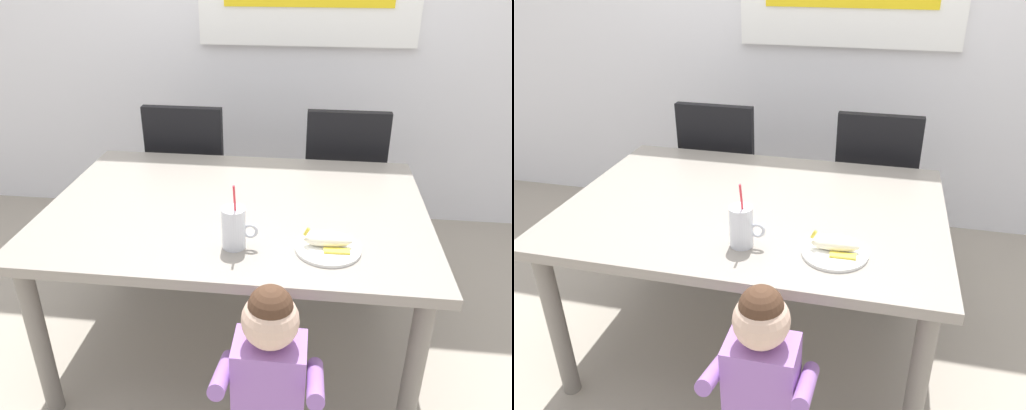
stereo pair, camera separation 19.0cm
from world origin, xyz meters
TOP-DOWN VIEW (x-y plane):
  - ground_plane at (0.00, 0.00)m, footprint 24.00×24.00m
  - dining_table at (0.00, 0.00)m, footprint 1.54×1.09m
  - dining_chair_left at (-0.38, 0.75)m, footprint 0.44×0.44m
  - dining_chair_right at (0.47, 0.77)m, footprint 0.44×0.45m
  - toddler_standing at (0.20, -0.68)m, footprint 0.33×0.24m
  - milk_cup at (0.04, -0.32)m, footprint 0.13×0.08m
  - snack_plate at (0.37, -0.31)m, footprint 0.23×0.23m
  - peeled_banana at (0.37, -0.30)m, footprint 0.17×0.11m

SIDE VIEW (x-z plane):
  - ground_plane at x=0.00m, z-range 0.00..0.00m
  - toddler_standing at x=0.20m, z-range 0.11..0.95m
  - dining_chair_left at x=-0.38m, z-range 0.06..1.02m
  - dining_chair_right at x=0.47m, z-range 0.06..1.02m
  - dining_table at x=0.00m, z-range 0.29..1.03m
  - snack_plate at x=0.37m, z-range 0.74..0.75m
  - peeled_banana at x=0.37m, z-range 0.74..0.81m
  - milk_cup at x=0.04m, z-range 0.68..0.93m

